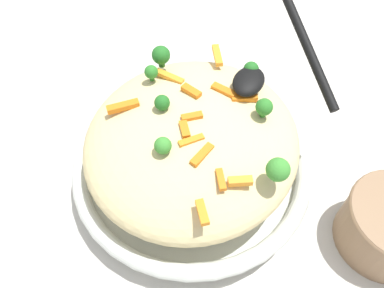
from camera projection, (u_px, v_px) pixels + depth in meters
name	position (u px, v px, depth m)	size (l,w,h in m)	color
ground_plane	(192.00, 176.00, 0.57)	(2.40, 2.40, 0.00)	beige
serving_bowl	(192.00, 166.00, 0.55)	(0.34, 0.34, 0.05)	silver
pasta_mound	(192.00, 140.00, 0.50)	(0.30, 0.28, 0.09)	#DBC689
carrot_piece_0	(191.00, 91.00, 0.49)	(0.03, 0.01, 0.01)	orange
carrot_piece_1	(181.00, 128.00, 0.45)	(0.02, 0.01, 0.01)	orange
carrot_piece_2	(202.00, 155.00, 0.43)	(0.03, 0.01, 0.01)	orange
carrot_piece_3	(191.00, 141.00, 0.44)	(0.03, 0.01, 0.01)	orange
carrot_piece_4	(244.00, 98.00, 0.49)	(0.03, 0.01, 0.01)	orange
carrot_piece_5	(221.00, 179.00, 0.42)	(0.03, 0.01, 0.01)	orange
carrot_piece_6	(224.00, 90.00, 0.49)	(0.03, 0.01, 0.01)	orange
carrot_piece_7	(170.00, 77.00, 0.51)	(0.04, 0.01, 0.01)	orange
carrot_piece_8	(192.00, 117.00, 0.46)	(0.03, 0.01, 0.01)	orange
carrot_piece_9	(217.00, 55.00, 0.54)	(0.04, 0.01, 0.01)	orange
carrot_piece_10	(123.00, 106.00, 0.48)	(0.04, 0.01, 0.01)	orange
carrot_piece_11	(202.00, 212.00, 0.39)	(0.03, 0.01, 0.01)	orange
carrot_piece_12	(240.00, 181.00, 0.41)	(0.03, 0.01, 0.01)	orange
broccoli_floret_0	(161.00, 105.00, 0.46)	(0.02, 0.02, 0.02)	#205B1C
broccoli_floret_1	(151.00, 72.00, 0.50)	(0.02, 0.02, 0.02)	#296820
broccoli_floret_2	(264.00, 107.00, 0.46)	(0.02, 0.02, 0.03)	#296820
broccoli_floret_3	(161.00, 55.00, 0.52)	(0.03, 0.03, 0.03)	#205B1C
broccoli_floret_4	(278.00, 170.00, 0.41)	(0.03, 0.03, 0.03)	#377928
broccoli_floret_5	(251.00, 70.00, 0.50)	(0.02, 0.02, 0.03)	#205B1C
broccoli_floret_6	(163.00, 146.00, 0.43)	(0.02, 0.02, 0.02)	#377928
serving_spoon	(271.00, 70.00, 0.49)	(0.15, 0.14, 0.07)	black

